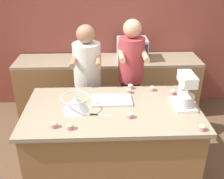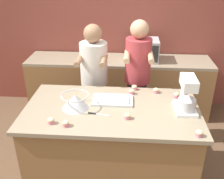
# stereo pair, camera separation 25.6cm
# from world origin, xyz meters

# --- Properties ---
(ground_plane) EXTENTS (16.00, 16.00, 0.00)m
(ground_plane) POSITION_xyz_m (0.00, 0.00, 0.00)
(ground_plane) COLOR brown
(back_wall) EXTENTS (10.00, 0.06, 2.70)m
(back_wall) POSITION_xyz_m (0.00, 1.88, 1.35)
(back_wall) COLOR brown
(back_wall) RESTS_ON ground_plane
(island_counter) EXTENTS (1.73, 0.96, 0.95)m
(island_counter) POSITION_xyz_m (0.00, 0.00, 0.47)
(island_counter) COLOR olive
(island_counter) RESTS_ON ground_plane
(back_counter) EXTENTS (2.80, 0.60, 0.90)m
(back_counter) POSITION_xyz_m (0.00, 1.53, 0.45)
(back_counter) COLOR olive
(back_counter) RESTS_ON ground_plane
(person_left) EXTENTS (0.35, 0.51, 1.60)m
(person_left) POSITION_xyz_m (-0.28, 0.77, 0.84)
(person_left) COLOR #232328
(person_left) RESTS_ON ground_plane
(person_right) EXTENTS (0.33, 0.50, 1.66)m
(person_right) POSITION_xyz_m (0.27, 0.77, 0.88)
(person_right) COLOR #232328
(person_right) RESTS_ON ground_plane
(stand_mixer) EXTENTS (0.20, 0.30, 0.35)m
(stand_mixer) POSITION_xyz_m (0.72, 0.01, 1.10)
(stand_mixer) COLOR white
(stand_mixer) RESTS_ON island_counter
(mixing_bowl) EXTENTS (0.28, 0.28, 0.14)m
(mixing_bowl) POSITION_xyz_m (-0.36, -0.02, 1.02)
(mixing_bowl) COLOR #BCBCC1
(mixing_bowl) RESTS_ON island_counter
(baking_tray) EXTENTS (0.41, 0.24, 0.04)m
(baking_tray) POSITION_xyz_m (0.00, 0.13, 0.96)
(baking_tray) COLOR silver
(baking_tray) RESTS_ON island_counter
(microwave_oven) EXTENTS (0.44, 0.38, 0.31)m
(microwave_oven) POSITION_xyz_m (0.36, 1.53, 1.05)
(microwave_oven) COLOR #B7B7BC
(microwave_oven) RESTS_ON back_counter
(knife) EXTENTS (0.22, 0.06, 0.01)m
(knife) POSITION_xyz_m (-0.12, -0.13, 0.95)
(knife) COLOR #BCBCC1
(knife) RESTS_ON island_counter
(cupcake_0) EXTENTS (0.06, 0.06, 0.06)m
(cupcake_0) POSITION_xyz_m (0.20, 0.31, 0.97)
(cupcake_0) COLOR #D17084
(cupcake_0) RESTS_ON island_counter
(cupcake_1) EXTENTS (0.06, 0.06, 0.06)m
(cupcake_1) POSITION_xyz_m (0.16, -0.18, 0.97)
(cupcake_1) COLOR #D17084
(cupcake_1) RESTS_ON island_counter
(cupcake_2) EXTENTS (0.06, 0.06, 0.06)m
(cupcake_2) POSITION_xyz_m (0.23, 0.42, 0.97)
(cupcake_2) COLOR #D17084
(cupcake_2) RESTS_ON island_counter
(cupcake_3) EXTENTS (0.06, 0.06, 0.06)m
(cupcake_3) POSITION_xyz_m (0.46, 0.36, 0.97)
(cupcake_3) COLOR #D17084
(cupcake_3) RESTS_ON island_counter
(cupcake_4) EXTENTS (0.06, 0.06, 0.06)m
(cupcake_4) POSITION_xyz_m (0.76, -0.41, 0.97)
(cupcake_4) COLOR #D17084
(cupcake_4) RESTS_ON island_counter
(cupcake_5) EXTENTS (0.06, 0.06, 0.06)m
(cupcake_5) POSITION_xyz_m (-0.38, -0.34, 0.97)
(cupcake_5) COLOR #D17084
(cupcake_5) RESTS_ON island_counter
(cupcake_6) EXTENTS (0.06, 0.06, 0.06)m
(cupcake_6) POSITION_xyz_m (0.67, 0.27, 0.97)
(cupcake_6) COLOR #D17084
(cupcake_6) RESTS_ON island_counter
(cupcake_7) EXTENTS (0.06, 0.06, 0.06)m
(cupcake_7) POSITION_xyz_m (-0.52, -0.31, 0.97)
(cupcake_7) COLOR #D17084
(cupcake_7) RESTS_ON island_counter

